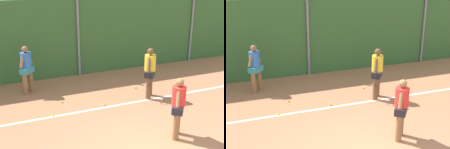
{
  "view_description": "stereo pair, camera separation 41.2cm",
  "coord_description": "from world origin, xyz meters",
  "views": [
    {
      "loc": [
        -3.26,
        -5.13,
        4.17
      ],
      "look_at": [
        0.09,
        2.96,
        1.06
      ],
      "focal_mm": 48.93,
      "sensor_mm": 36.0,
      "label": 1
    },
    {
      "loc": [
        -2.88,
        -5.28,
        4.17
      ],
      "look_at": [
        0.09,
        2.96,
        1.06
      ],
      "focal_mm": 48.93,
      "sensor_mm": 36.0,
      "label": 2
    }
  ],
  "objects": [
    {
      "name": "court_baseline_paint",
      "position": [
        0.0,
        2.95,
        0.0
      ],
      "size": [
        13.47,
        0.1,
        0.01
      ],
      "primitive_type": "cube",
      "color": "white",
      "rests_on": "ground_plane"
    },
    {
      "name": "tennis_ball_9",
      "position": [
        1.45,
        4.03,
        0.03
      ],
      "size": [
        0.07,
        0.07,
        0.07
      ],
      "primitive_type": "sphere",
      "color": "#CCDB33",
      "rests_on": "ground_plane"
    },
    {
      "name": "tennis_ball_8",
      "position": [
        -0.12,
        3.09,
        0.03
      ],
      "size": [
        0.07,
        0.07,
        0.07
      ],
      "primitive_type": "sphere",
      "color": "#CCDB33",
      "rests_on": "ground_plane"
    },
    {
      "name": "fence_post_right",
      "position": [
        5.32,
        6.17,
        1.6
      ],
      "size": [
        0.1,
        0.1,
        3.21
      ],
      "primitive_type": "cylinder",
      "color": "gray",
      "rests_on": "ground_plane"
    },
    {
      "name": "ground_plane",
      "position": [
        0.0,
        1.87,
        0.0
      ],
      "size": [
        28.37,
        28.37,
        0.0
      ],
      "primitive_type": "plane",
      "color": "#B2704C"
    },
    {
      "name": "tennis_ball_5",
      "position": [
        -1.32,
        3.81,
        0.03
      ],
      "size": [
        0.07,
        0.07,
        0.07
      ],
      "primitive_type": "sphere",
      "color": "#CCDB33",
      "rests_on": "ground_plane"
    },
    {
      "name": "player_midcourt",
      "position": [
        1.52,
        3.16,
        0.95
      ],
      "size": [
        0.53,
        0.67,
        1.7
      ],
      "rotation": [
        0.0,
        0.0,
        4.05
      ],
      "color": "brown",
      "rests_on": "ground_plane"
    },
    {
      "name": "tennis_ball_7",
      "position": [
        -1.79,
        3.0,
        0.03
      ],
      "size": [
        0.07,
        0.07,
        0.07
      ],
      "primitive_type": "sphere",
      "color": "#CCDB33",
      "rests_on": "ground_plane"
    },
    {
      "name": "tennis_ball_4",
      "position": [
        2.04,
        2.05,
        0.03
      ],
      "size": [
        0.07,
        0.07,
        0.07
      ],
      "primitive_type": "sphere",
      "color": "#CCDB33",
      "rests_on": "ground_plane"
    },
    {
      "name": "player_backcourt_far",
      "position": [
        -2.18,
        5.08,
        0.94
      ],
      "size": [
        0.54,
        0.56,
        1.67
      ],
      "rotation": [
        0.0,
        0.0,
        3.98
      ],
      "color": "#8C603D",
      "rests_on": "ground_plane"
    },
    {
      "name": "fence_post_center",
      "position": [
        0.0,
        6.17,
        1.6
      ],
      "size": [
        0.1,
        0.1,
        3.21
      ],
      "primitive_type": "cylinder",
      "color": "gray",
      "rests_on": "ground_plane"
    },
    {
      "name": "hedge_fence_backdrop",
      "position": [
        0.0,
        6.35,
        1.53
      ],
      "size": [
        18.44,
        0.25,
        3.06
      ],
      "primitive_type": "cube",
      "color": "#386633",
      "rests_on": "ground_plane"
    },
    {
      "name": "player_foreground_near",
      "position": [
        0.93,
        0.65,
        0.9
      ],
      "size": [
        0.51,
        0.55,
        1.6
      ],
      "rotation": [
        0.0,
        0.0,
        4.03
      ],
      "color": "#8C603D",
      "rests_on": "ground_plane"
    }
  ]
}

